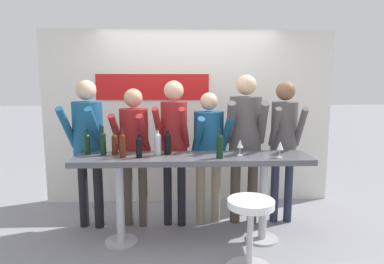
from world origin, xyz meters
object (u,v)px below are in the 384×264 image
(bar_stool, at_px, (250,224))
(person_center, at_px, (209,144))
(wine_bottle_2, at_px, (123,144))
(wine_bottle_5, at_px, (115,143))
(wine_glass_1, at_px, (280,146))
(person_center_right, at_px, (245,133))
(wine_bottle_1, at_px, (220,145))
(wine_glass_0, at_px, (240,144))
(wine_bottle_4, at_px, (139,146))
(wine_bottle_3, at_px, (103,142))
(wine_bottle_0, at_px, (158,143))
(tasting_table, at_px, (192,170))
(person_far_left, at_px, (88,137))
(person_right, at_px, (284,135))
(person_left, at_px, (134,142))
(person_center_left, at_px, (174,136))
(wine_bottle_6, at_px, (168,143))
(wine_bottle_7, at_px, (87,143))

(bar_stool, bearing_deg, person_center, 104.25)
(wine_bottle_2, relative_size, wine_bottle_5, 1.17)
(bar_stool, distance_m, wine_glass_1, 0.91)
(person_center_right, height_order, wine_bottle_1, person_center_right)
(wine_glass_0, bearing_deg, wine_bottle_4, -176.40)
(wine_bottle_4, bearing_deg, wine_bottle_3, 161.53)
(person_center, relative_size, wine_bottle_0, 5.67)
(wine_bottle_0, distance_m, wine_bottle_5, 0.47)
(tasting_table, bearing_deg, wine_bottle_5, 173.53)
(wine_bottle_0, relative_size, wine_bottle_2, 0.91)
(wine_bottle_1, xyz_separation_m, wine_glass_1, (0.64, 0.00, -0.01))
(bar_stool, xyz_separation_m, wine_bottle_2, (-1.25, 0.57, 0.65))
(person_far_left, distance_m, wine_glass_0, 1.79)
(wine_bottle_0, distance_m, wine_glass_1, 1.31)
(person_center, bearing_deg, person_right, -12.98)
(wine_bottle_2, relative_size, wine_glass_1, 1.81)
(person_left, xyz_separation_m, person_center_left, (0.48, -0.01, 0.07))
(tasting_table, xyz_separation_m, person_far_left, (-1.22, 0.42, 0.30))
(wine_bottle_1, xyz_separation_m, wine_bottle_6, (-0.55, 0.20, -0.01))
(person_center_right, relative_size, wine_bottle_3, 5.83)
(wine_glass_0, xyz_separation_m, wine_glass_1, (0.40, -0.12, 0.00))
(wine_bottle_2, height_order, wine_bottle_4, wine_bottle_2)
(person_left, bearing_deg, person_center, 14.38)
(person_left, bearing_deg, bar_stool, -31.77)
(person_center_left, relative_size, wine_bottle_6, 6.39)
(wine_bottle_4, bearing_deg, person_right, 17.70)
(person_center_left, bearing_deg, wine_glass_0, -20.95)
(person_far_left, distance_m, person_left, 0.54)
(wine_bottle_2, bearing_deg, person_center, 30.51)
(person_center_left, distance_m, wine_bottle_0, 0.42)
(person_center_right, xyz_separation_m, wine_bottle_4, (-1.23, -0.54, -0.05))
(tasting_table, distance_m, wine_bottle_7, 1.19)
(wine_bottle_0, distance_m, wine_bottle_7, 0.78)
(bar_stool, distance_m, person_center_left, 1.44)
(wine_bottle_2, height_order, wine_bottle_7, wine_bottle_2)
(person_far_left, height_order, person_center_left, person_far_left)
(wine_bottle_4, xyz_separation_m, wine_glass_1, (1.49, -0.05, 0.00))
(wine_bottle_4, relative_size, wine_bottle_5, 0.98)
(person_left, relative_size, person_right, 0.95)
(wine_bottle_0, bearing_deg, wine_glass_1, -7.75)
(wine_bottle_0, height_order, wine_bottle_5, wine_bottle_0)
(person_center, relative_size, wine_bottle_1, 5.39)
(person_right, xyz_separation_m, wine_bottle_0, (-1.52, -0.42, -0.01))
(person_center_left, distance_m, person_center, 0.45)
(tasting_table, height_order, wine_bottle_1, wine_bottle_1)
(wine_glass_1, bearing_deg, wine_bottle_6, 170.52)
(bar_stool, bearing_deg, wine_bottle_1, 114.57)
(person_left, bearing_deg, wine_bottle_4, -67.04)
(bar_stool, height_order, person_center, person_center)
(person_right, height_order, wine_bottle_1, person_right)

